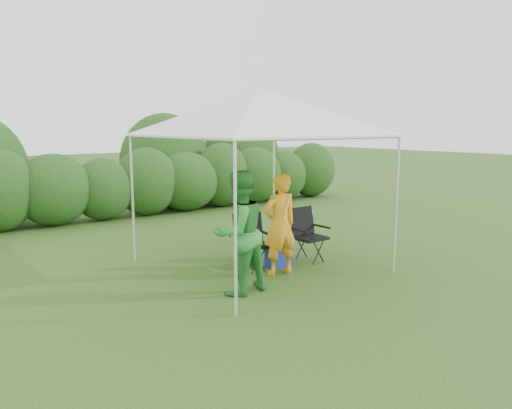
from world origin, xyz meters
TOP-DOWN VIEW (x-y plane):
  - ground at (0.00, 0.00)m, footprint 70.00×70.00m
  - hedge at (0.03, 6.00)m, footprint 14.09×1.53m
  - canopy at (0.00, 0.50)m, footprint 3.10×3.10m
  - chair_right at (0.90, 0.36)m, footprint 0.56×0.51m
  - chair_left at (-0.16, 0.52)m, footprint 0.62×0.59m
  - man at (0.00, -0.00)m, footprint 0.61×0.44m
  - woman at (-1.00, -0.35)m, footprint 0.90×0.74m
  - cooler at (0.29, 0.36)m, footprint 0.43×0.33m
  - bottle at (0.35, 0.32)m, footprint 0.06×0.06m
  - lawn_toy at (3.35, 3.27)m, footprint 0.56×0.47m

SIDE VIEW (x-z plane):
  - ground at x=0.00m, z-range 0.00..0.00m
  - lawn_toy at x=3.35m, z-range -0.01..0.27m
  - cooler at x=0.29m, z-range 0.00..0.34m
  - bottle at x=0.35m, z-range 0.34..0.55m
  - chair_left at x=-0.16m, z-range 0.06..0.94m
  - chair_right at x=0.90m, z-range 0.06..0.96m
  - man at x=0.00m, z-range 0.00..1.56m
  - hedge at x=0.03m, z-range -0.07..1.73m
  - woman at x=-1.00m, z-range 0.00..1.68m
  - canopy at x=0.00m, z-range 1.05..3.88m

